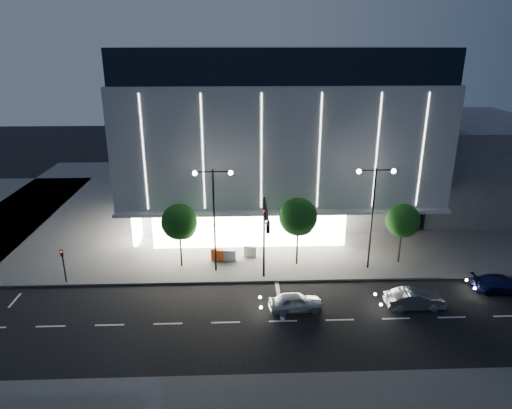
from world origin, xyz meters
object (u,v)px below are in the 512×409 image
at_px(barrier_d, 250,251).
at_px(barrier_c, 217,255).
at_px(street_lamp_east, 373,204).
at_px(tree_right, 403,222).
at_px(tree_left, 180,224).
at_px(street_lamp_west, 214,206).
at_px(traffic_mast, 265,228).
at_px(car_third, 502,284).
at_px(car_lead, 296,302).
at_px(barrier_b, 230,256).
at_px(ped_signal_far, 63,262).
at_px(car_second, 415,299).
at_px(barrier_a, 217,254).
at_px(tree_mid, 298,219).

bearing_deg(barrier_d, barrier_c, -157.24).
xyz_separation_m(street_lamp_east, tree_right, (3.03, 1.02, -2.07)).
bearing_deg(tree_left, barrier_c, 15.75).
relative_size(tree_right, barrier_c, 5.01).
height_order(street_lamp_west, barrier_d, street_lamp_west).
bearing_deg(traffic_mast, street_lamp_west, 146.35).
relative_size(traffic_mast, street_lamp_east, 0.79).
bearing_deg(car_third, car_lead, 102.38).
distance_m(tree_left, barrier_b, 5.38).
height_order(ped_signal_far, car_second, ped_signal_far).
distance_m(car_second, car_third, 7.92).
height_order(car_lead, barrier_a, car_lead).
height_order(street_lamp_west, ped_signal_far, street_lamp_west).
xyz_separation_m(street_lamp_east, ped_signal_far, (-25.00, -1.50, -4.07)).
relative_size(ped_signal_far, barrier_b, 2.73).
relative_size(tree_left, barrier_c, 5.20).
bearing_deg(car_second, street_lamp_west, 66.02).
xyz_separation_m(street_lamp_east, barrier_a, (-12.98, 2.03, -5.31)).
height_order(car_second, barrier_b, car_second).
height_order(tree_left, barrier_a, tree_left).
bearing_deg(tree_right, car_lead, -144.30).
bearing_deg(tree_left, barrier_d, 14.14).
xyz_separation_m(tree_left, barrier_a, (3.00, 1.01, -3.38)).
xyz_separation_m(car_second, barrier_d, (-11.77, 8.67, -0.06)).
xyz_separation_m(ped_signal_far, car_third, (34.41, -2.63, -1.23)).
height_order(street_lamp_east, barrier_d, street_lamp_east).
bearing_deg(street_lamp_east, traffic_mast, -163.52).
height_order(tree_left, car_third, tree_left).
height_order(tree_mid, barrier_a, tree_mid).
height_order(tree_mid, car_lead, tree_mid).
height_order(street_lamp_east, barrier_b, street_lamp_east).
xyz_separation_m(car_third, barrier_c, (-22.36, 6.01, -0.00)).
height_order(tree_mid, car_third, tree_mid).
xyz_separation_m(tree_right, barrier_c, (-15.97, 0.85, -3.23)).
xyz_separation_m(car_second, car_third, (7.66, 2.01, -0.05)).
height_order(tree_right, barrier_c, tree_right).
height_order(tree_left, tree_mid, tree_mid).
height_order(street_lamp_west, barrier_c, street_lamp_west).
height_order(car_third, barrier_b, car_third).
height_order(car_third, barrier_a, car_third).
height_order(tree_right, car_lead, tree_right).
bearing_deg(barrier_c, tree_mid, 7.98).
bearing_deg(tree_right, car_second, -100.05).
relative_size(street_lamp_east, car_second, 2.10).
bearing_deg(traffic_mast, barrier_c, 131.01).
relative_size(street_lamp_west, tree_right, 1.63).
bearing_deg(tree_right, street_lamp_east, -161.37).
relative_size(street_lamp_east, ped_signal_far, 3.00).
height_order(street_lamp_east, barrier_c, street_lamp_east).
relative_size(tree_right, barrier_a, 5.01).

